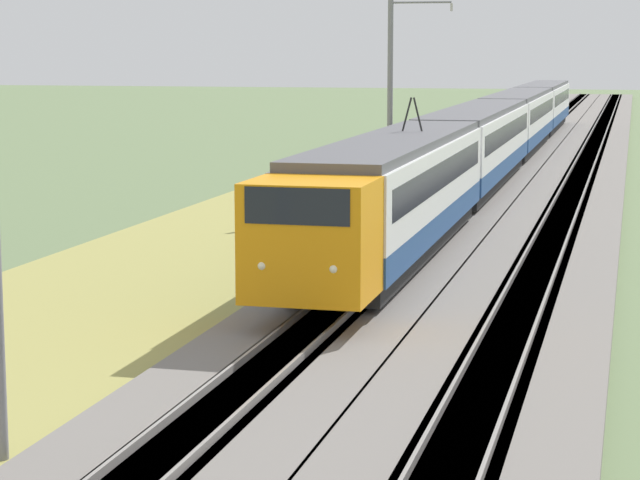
# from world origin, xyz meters

# --- Properties ---
(ballast_main) EXTENTS (240.00, 4.40, 0.30)m
(ballast_main) POSITION_xyz_m (50.00, 0.00, 0.15)
(ballast_main) COLOR slate
(ballast_main) RESTS_ON ground
(ballast_adjacent) EXTENTS (240.00, 4.40, 0.30)m
(ballast_adjacent) POSITION_xyz_m (50.00, -4.34, 0.15)
(ballast_adjacent) COLOR slate
(ballast_adjacent) RESTS_ON ground
(track_main) EXTENTS (240.00, 1.57, 0.45)m
(track_main) POSITION_xyz_m (50.00, 0.00, 0.16)
(track_main) COLOR #4C4238
(track_main) RESTS_ON ground
(track_adjacent) EXTENTS (240.00, 1.57, 0.45)m
(track_adjacent) POSITION_xyz_m (50.00, -4.34, 0.16)
(track_adjacent) COLOR #4C4238
(track_adjacent) RESTS_ON ground
(grass_verge) EXTENTS (240.00, 8.47, 0.12)m
(grass_verge) POSITION_xyz_m (50.00, 6.48, 0.06)
(grass_verge) COLOR #99934C
(grass_verge) RESTS_ON ground
(passenger_train) EXTENTS (82.93, 2.90, 4.98)m
(passenger_train) POSITION_xyz_m (58.45, 0.00, 2.32)
(passenger_train) COLOR orange
(passenger_train) RESTS_ON ground
(catenary_mast_mid) EXTENTS (0.22, 2.56, 9.19)m
(catenary_mast_mid) POSITION_xyz_m (40.44, 2.54, 4.74)
(catenary_mast_mid) COLOR slate
(catenary_mast_mid) RESTS_ON ground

